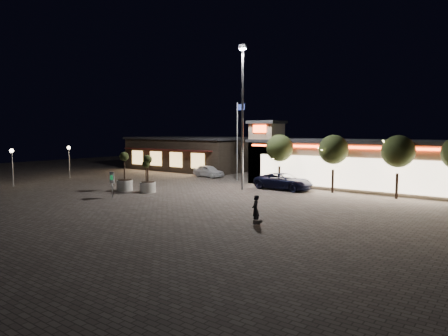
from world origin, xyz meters
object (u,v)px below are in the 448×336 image
Objects in this scene: planter_left at (148,181)px; planter_mid at (125,179)px; valet_sign at (112,180)px; white_sedan at (209,171)px; pedestrian at (256,210)px; pickup_truck at (283,181)px.

planter_mid reaches higher than planter_left.
valet_sign is at bearing -93.40° from planter_left.
planter_left is 3.50m from valet_sign.
pedestrian reaches higher than white_sedan.
pickup_truck is 1.31× the size of white_sedan.
valet_sign reaches higher than pickup_truck.
white_sedan is 22.83m from pedestrian.
white_sedan is 15.47m from valet_sign.
planter_left is at bearing -120.28° from pedestrian.
planter_mid is 3.57m from valet_sign.
valet_sign reaches higher than pedestrian.
valet_sign is at bearing -54.58° from planter_mid.
planter_mid is at bearing -167.94° from white_sedan.
white_sedan is 2.47× the size of pedestrian.
pedestrian is at bearing -3.56° from valet_sign.
valet_sign reaches higher than white_sedan.
planter_left reaches higher than valet_sign.
planter_mid is (-15.52, 3.73, 0.24)m from pedestrian.
planter_mid is at bearing -165.87° from planter_left.
white_sedan is 12.33m from planter_mid.
pickup_truck is at bearing -170.57° from pedestrian.
white_sedan is at bearing 73.36° from pickup_truck.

